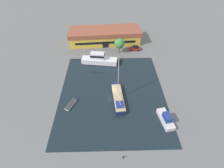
% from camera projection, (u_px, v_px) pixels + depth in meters
% --- Properties ---
extents(ground_plane, '(440.00, 440.00, 0.00)m').
position_uv_depth(ground_plane, '(112.00, 93.00, 50.56)').
color(ground_plane, slate).
extents(water_canal, '(29.63, 35.37, 0.01)m').
position_uv_depth(water_canal, '(112.00, 93.00, 50.56)').
color(water_canal, black).
rests_on(water_canal, ground).
extents(warehouse_building, '(29.09, 11.63, 5.36)m').
position_uv_depth(warehouse_building, '(105.00, 36.00, 70.81)').
color(warehouse_building, gold).
rests_on(warehouse_building, ground).
extents(quay_tree_near_building, '(3.71, 3.71, 5.76)m').
position_uv_depth(quay_tree_near_building, '(120.00, 43.00, 63.84)').
color(quay_tree_near_building, brown).
rests_on(quay_tree_near_building, ground).
extents(parked_car, '(4.22, 1.89, 1.74)m').
position_uv_depth(parked_car, '(135.00, 48.00, 67.25)').
color(parked_car, maroon).
rests_on(parked_car, ground).
extents(sailboat_moored, '(3.65, 11.95, 13.26)m').
position_uv_depth(sailboat_moored, '(118.00, 98.00, 48.13)').
color(sailboat_moored, '#19234C').
rests_on(sailboat_moored, water_canal).
extents(motor_cruiser, '(12.57, 4.79, 4.17)m').
position_uv_depth(motor_cruiser, '(99.00, 60.00, 60.28)').
color(motor_cruiser, white).
rests_on(motor_cruiser, water_canal).
extents(small_dinghy, '(3.00, 4.45, 0.62)m').
position_uv_depth(small_dinghy, '(71.00, 104.00, 46.90)').
color(small_dinghy, white).
rests_on(small_dinghy, water_canal).
extents(cabin_boat, '(3.28, 6.60, 2.71)m').
position_uv_depth(cabin_boat, '(166.00, 119.00, 42.61)').
color(cabin_boat, silver).
rests_on(cabin_boat, water_canal).
extents(mooring_bollard, '(0.28, 0.28, 0.78)m').
position_uv_depth(mooring_bollard, '(123.00, 157.00, 36.13)').
color(mooring_bollard, black).
rests_on(mooring_bollard, ground).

